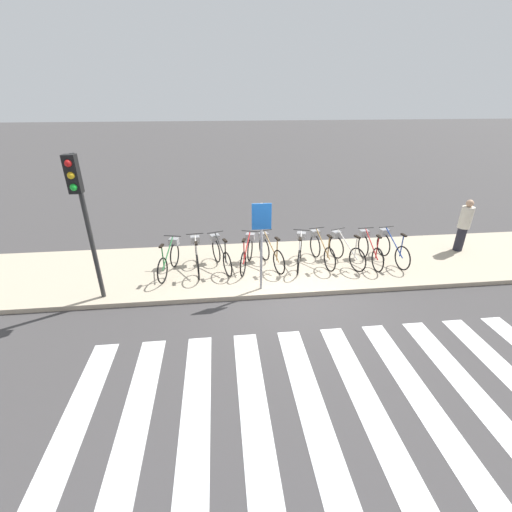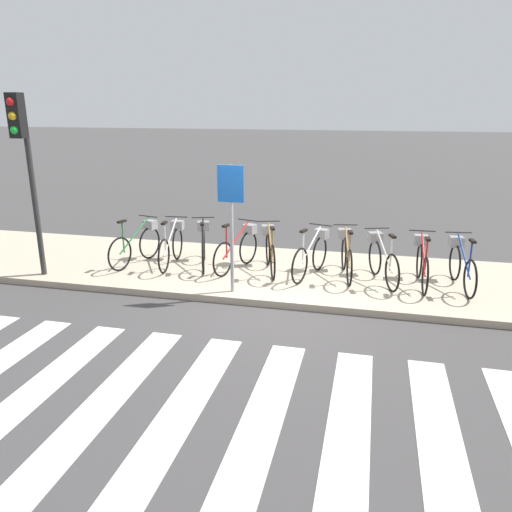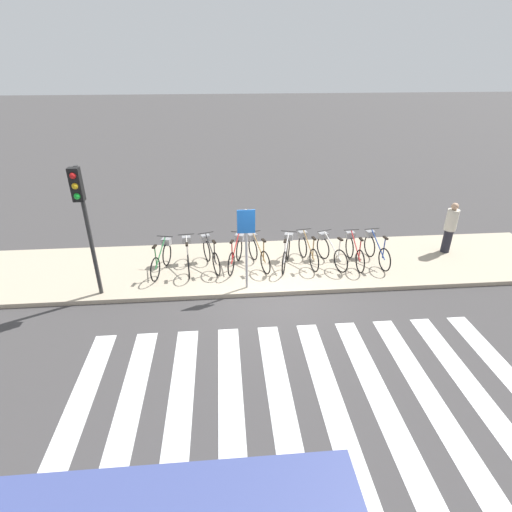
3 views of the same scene
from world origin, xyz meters
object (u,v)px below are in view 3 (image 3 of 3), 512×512
at_px(parked_bicycle_3, 236,252).
at_px(parked_bicycle_7, 330,250).
at_px(parked_bicycle_6, 307,249).
at_px(sign_post, 246,236).
at_px(parked_bicycle_8, 354,250).
at_px(parked_bicycle_9, 376,248).
at_px(parked_bicycle_0, 162,257).
at_px(traffic_light, 82,207).
at_px(pedestrian, 450,227).
at_px(parked_bicycle_1, 188,255).
at_px(parked_bicycle_5, 287,251).
at_px(parked_bicycle_4, 258,251).
at_px(parked_bicycle_2, 210,253).

relative_size(parked_bicycle_3, parked_bicycle_7, 1.01).
height_order(parked_bicycle_6, sign_post, sign_post).
bearing_deg(parked_bicycle_8, parked_bicycle_9, 2.48).
xyz_separation_m(parked_bicycle_0, parked_bicycle_8, (5.46, 0.00, 0.00)).
bearing_deg(traffic_light, pedestrian, 9.52).
distance_m(parked_bicycle_1, parked_bicycle_6, 3.43).
bearing_deg(parked_bicycle_1, sign_post, -37.17).
bearing_deg(parked_bicycle_5, traffic_light, -165.98).
bearing_deg(pedestrian, parked_bicycle_1, -176.95).
xyz_separation_m(parked_bicycle_5, parked_bicycle_6, (0.62, 0.10, 0.00)).
relative_size(parked_bicycle_6, parked_bicycle_9, 0.99).
height_order(parked_bicycle_1, parked_bicycle_4, same).
bearing_deg(parked_bicycle_8, sign_post, -160.51).
xyz_separation_m(parked_bicycle_2, parked_bicycle_3, (0.74, -0.03, 0.00)).
xyz_separation_m(parked_bicycle_0, parked_bicycle_2, (1.33, 0.16, 0.00)).
relative_size(parked_bicycle_3, parked_bicycle_9, 0.97).
height_order(parked_bicycle_6, traffic_light, traffic_light).
bearing_deg(parked_bicycle_6, parked_bicycle_3, -179.01).
bearing_deg(parked_bicycle_0, parked_bicycle_7, 0.42).
relative_size(parked_bicycle_5, parked_bicycle_7, 1.01).
distance_m(parked_bicycle_8, sign_post, 3.53).
relative_size(parked_bicycle_7, parked_bicycle_8, 0.95).
bearing_deg(parked_bicycle_1, parked_bicycle_7, -0.63).
bearing_deg(traffic_light, parked_bicycle_7, 11.03).
relative_size(parked_bicycle_0, parked_bicycle_5, 1.01).
xyz_separation_m(parked_bicycle_8, traffic_light, (-6.91, -1.18, 1.94)).
distance_m(parked_bicycle_1, sign_post, 2.25).
height_order(parked_bicycle_3, parked_bicycle_4, same).
xyz_separation_m(parked_bicycle_5, parked_bicycle_7, (1.26, -0.02, 0.00)).
distance_m(parked_bicycle_4, parked_bicycle_7, 2.09).
relative_size(parked_bicycle_1, pedestrian, 1.00).
relative_size(parked_bicycle_4, parked_bicycle_7, 1.01).
xyz_separation_m(parked_bicycle_2, parked_bicycle_5, (2.18, -0.10, 0.00)).
xyz_separation_m(parked_bicycle_9, pedestrian, (2.42, 0.47, 0.39)).
bearing_deg(parked_bicycle_3, parked_bicycle_7, -1.95).
distance_m(parked_bicycle_1, traffic_light, 3.16).
relative_size(parked_bicycle_1, parked_bicycle_4, 1.04).
bearing_deg(pedestrian, parked_bicycle_4, -176.41).
bearing_deg(parked_bicycle_5, parked_bicycle_1, 179.59).
xyz_separation_m(parked_bicycle_5, parked_bicycle_8, (1.96, -0.06, 0.00)).
bearing_deg(parked_bicycle_5, pedestrian, 4.97).
height_order(parked_bicycle_0, sign_post, sign_post).
relative_size(parked_bicycle_5, sign_post, 0.71).
height_order(parked_bicycle_5, pedestrian, pedestrian).
relative_size(parked_bicycle_9, pedestrian, 0.99).
height_order(parked_bicycle_5, parked_bicycle_9, same).
bearing_deg(parked_bicycle_9, traffic_light, -170.94).
bearing_deg(parked_bicycle_6, sign_post, -145.08).
bearing_deg(parked_bicycle_2, parked_bicycle_4, -1.20).
bearing_deg(parked_bicycle_4, traffic_light, -162.44).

